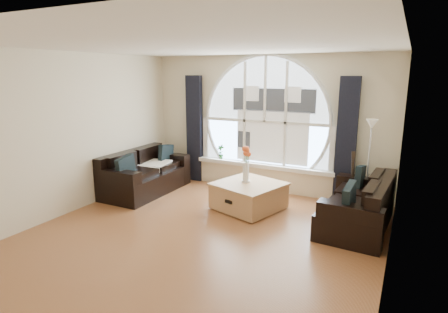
{
  "coord_description": "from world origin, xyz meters",
  "views": [
    {
      "loc": [
        2.6,
        -4.22,
        2.36
      ],
      "look_at": [
        0.0,
        0.9,
        1.05
      ],
      "focal_mm": 29.67,
      "sensor_mm": 36.0,
      "label": 1
    }
  ],
  "objects_px": {
    "vase_flowers": "(246,160)",
    "potted_plant": "(221,152)",
    "guitar": "(352,180)",
    "sofa_left": "(146,173)",
    "floor_lamp": "(368,166)",
    "coffee_chest": "(249,195)",
    "sofa_right": "(357,202)"
  },
  "relations": [
    {
      "from": "vase_flowers",
      "to": "guitar",
      "type": "relative_size",
      "value": 0.66
    },
    {
      "from": "vase_flowers",
      "to": "guitar",
      "type": "xyz_separation_m",
      "value": [
        1.69,
        0.77,
        -0.33
      ]
    },
    {
      "from": "sofa_right",
      "to": "guitar",
      "type": "distance_m",
      "value": 0.81
    },
    {
      "from": "vase_flowers",
      "to": "floor_lamp",
      "type": "height_order",
      "value": "floor_lamp"
    },
    {
      "from": "sofa_left",
      "to": "guitar",
      "type": "relative_size",
      "value": 1.75
    },
    {
      "from": "vase_flowers",
      "to": "floor_lamp",
      "type": "bearing_deg",
      "value": 22.8
    },
    {
      "from": "vase_flowers",
      "to": "guitar",
      "type": "bearing_deg",
      "value": 24.39
    },
    {
      "from": "sofa_left",
      "to": "potted_plant",
      "type": "xyz_separation_m",
      "value": [
        1.07,
        1.2,
        0.3
      ]
    },
    {
      "from": "floor_lamp",
      "to": "guitar",
      "type": "distance_m",
      "value": 0.36
    },
    {
      "from": "sofa_left",
      "to": "vase_flowers",
      "type": "bearing_deg",
      "value": 2.33
    },
    {
      "from": "sofa_left",
      "to": "vase_flowers",
      "type": "distance_m",
      "value": 2.19
    },
    {
      "from": "floor_lamp",
      "to": "guitar",
      "type": "height_order",
      "value": "floor_lamp"
    },
    {
      "from": "coffee_chest",
      "to": "guitar",
      "type": "xyz_separation_m",
      "value": [
        1.61,
        0.81,
        0.27
      ]
    },
    {
      "from": "sofa_left",
      "to": "floor_lamp",
      "type": "distance_m",
      "value": 4.18
    },
    {
      "from": "sofa_right",
      "to": "potted_plant",
      "type": "bearing_deg",
      "value": 163.33
    },
    {
      "from": "potted_plant",
      "to": "vase_flowers",
      "type": "bearing_deg",
      "value": -46.01
    },
    {
      "from": "sofa_left",
      "to": "coffee_chest",
      "type": "xyz_separation_m",
      "value": [
        2.22,
        0.05,
        -0.14
      ]
    },
    {
      "from": "sofa_left",
      "to": "sofa_right",
      "type": "xyz_separation_m",
      "value": [
        4.02,
        0.08,
        0.0
      ]
    },
    {
      "from": "potted_plant",
      "to": "guitar",
      "type": "bearing_deg",
      "value": -7.05
    },
    {
      "from": "coffee_chest",
      "to": "vase_flowers",
      "type": "bearing_deg",
      "value": 166.29
    },
    {
      "from": "vase_flowers",
      "to": "potted_plant",
      "type": "distance_m",
      "value": 1.55
    },
    {
      "from": "sofa_left",
      "to": "floor_lamp",
      "type": "bearing_deg",
      "value": 12.31
    },
    {
      "from": "sofa_left",
      "to": "floor_lamp",
      "type": "xyz_separation_m",
      "value": [
        4.06,
        0.91,
        0.4
      ]
    },
    {
      "from": "coffee_chest",
      "to": "sofa_right",
      "type": "bearing_deg",
      "value": 18.57
    },
    {
      "from": "sofa_right",
      "to": "vase_flowers",
      "type": "relative_size",
      "value": 2.51
    },
    {
      "from": "sofa_right",
      "to": "potted_plant",
      "type": "distance_m",
      "value": 3.17
    },
    {
      "from": "sofa_right",
      "to": "potted_plant",
      "type": "xyz_separation_m",
      "value": [
        -2.95,
        1.12,
        0.3
      ]
    },
    {
      "from": "vase_flowers",
      "to": "guitar",
      "type": "height_order",
      "value": "vase_flowers"
    },
    {
      "from": "vase_flowers",
      "to": "potted_plant",
      "type": "height_order",
      "value": "vase_flowers"
    },
    {
      "from": "floor_lamp",
      "to": "vase_flowers",
      "type": "bearing_deg",
      "value": -157.2
    },
    {
      "from": "floor_lamp",
      "to": "coffee_chest",
      "type": "bearing_deg",
      "value": -155.03
    },
    {
      "from": "coffee_chest",
      "to": "guitar",
      "type": "bearing_deg",
      "value": 44.32
    }
  ]
}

